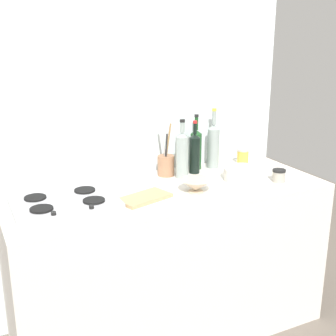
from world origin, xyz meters
TOP-DOWN VIEW (x-y plane):
  - ground_plane at (0.00, 0.00)m, footprint 6.00×6.00m
  - counter_block at (0.00, 0.00)m, footprint 1.80×0.70m
  - backsplash_panel at (0.00, 0.38)m, footprint 1.90×0.06m
  - stovetop_hob at (-0.58, 0.01)m, footprint 0.52×0.38m
  - plate_stack at (0.46, -0.06)m, footprint 0.23×0.23m
  - wine_bottle_leftmost at (0.33, 0.27)m, footprint 0.07×0.07m
  - wine_bottle_mid_left at (0.44, 0.25)m, footprint 0.08×0.08m
  - wine_bottle_mid_right at (0.27, 0.19)m, footprint 0.06×0.06m
  - wine_bottle_rightmost at (0.16, 0.14)m, footprint 0.08×0.08m
  - mixing_bowl at (0.11, -0.12)m, footprint 0.18×0.18m
  - utensil_crock at (0.09, 0.22)m, footprint 0.10×0.10m
  - condiment_jar_front at (0.64, 0.21)m, footprint 0.08×0.08m
  - condiment_jar_rear at (0.63, -0.17)m, footprint 0.08×0.08m
  - cutting_board at (-0.19, -0.10)m, footprint 0.31×0.22m

SIDE VIEW (x-z plane):
  - ground_plane at x=0.00m, z-range 0.00..0.00m
  - counter_block at x=0.00m, z-range 0.00..0.90m
  - cutting_board at x=-0.19m, z-range 0.90..0.92m
  - stovetop_hob at x=-0.58m, z-range 0.89..0.93m
  - condiment_jar_rear at x=0.63m, z-range 0.90..0.97m
  - plate_stack at x=0.46m, z-range 0.90..0.98m
  - mixing_bowl at x=0.11m, z-range 0.90..0.98m
  - condiment_jar_front at x=0.64m, z-range 0.90..1.01m
  - utensil_crock at x=0.09m, z-range 0.81..1.13m
  - wine_bottle_mid_right at x=0.27m, z-range 0.87..1.19m
  - wine_bottle_leftmost at x=0.33m, z-range 0.86..1.21m
  - wine_bottle_rightmost at x=0.16m, z-range 0.87..1.22m
  - wine_bottle_mid_left at x=0.44m, z-range 0.86..1.24m
  - backsplash_panel at x=0.00m, z-range 0.00..2.52m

